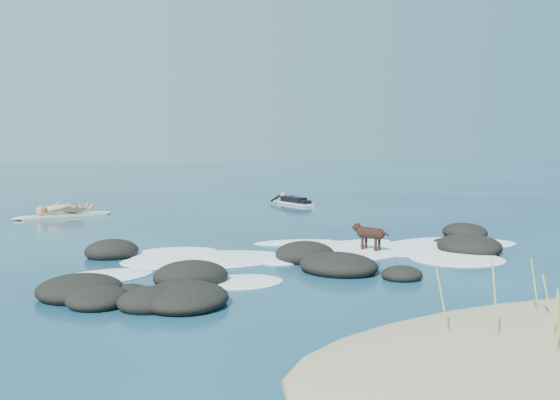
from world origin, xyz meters
name	(u,v)px	position (x,y,z in m)	size (l,w,h in m)	color
ground	(329,249)	(0.00, 0.00, 0.00)	(160.00, 160.00, 0.00)	#0A2642
reef_rocks	(285,265)	(-2.00, -2.05, 0.13)	(12.15, 6.60, 0.59)	black
breaking_foam	(324,254)	(-0.40, -0.55, 0.01)	(12.05, 5.48, 0.12)	white
standing_surfer_rig	(63,195)	(-5.76, 9.88, 0.81)	(3.55, 1.43, 2.05)	beige
paddling_surfer_rig	(293,201)	(3.81, 11.28, 0.16)	(1.23, 2.73, 0.47)	silver
dog	(369,233)	(0.71, -0.74, 0.47)	(0.58, 1.05, 0.71)	black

